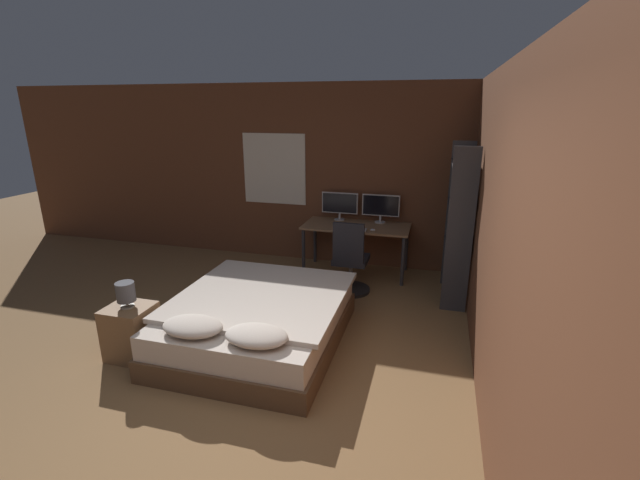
% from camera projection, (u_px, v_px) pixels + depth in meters
% --- Properties ---
extents(ground_plane, '(20.00, 20.00, 0.00)m').
position_uv_depth(ground_plane, '(239.00, 440.00, 3.16)').
color(ground_plane, brown).
extents(wall_back, '(12.00, 0.08, 2.70)m').
position_uv_depth(wall_back, '(350.00, 177.00, 6.38)').
color(wall_back, brown).
rests_on(wall_back, ground_plane).
extents(wall_side_right, '(0.06, 12.00, 2.70)m').
position_uv_depth(wall_side_right, '(492.00, 228.00, 3.69)').
color(wall_side_right, brown).
rests_on(wall_side_right, ground_plane).
extents(bed, '(1.67, 1.95, 0.58)m').
position_uv_depth(bed, '(258.00, 320.00, 4.40)').
color(bed, brown).
rests_on(bed, ground_plane).
extents(nightstand, '(0.42, 0.39, 0.53)m').
position_uv_depth(nightstand, '(131.00, 332.00, 4.15)').
color(nightstand, brown).
rests_on(nightstand, ground_plane).
extents(bedside_lamp, '(0.17, 0.17, 0.25)m').
position_uv_depth(bedside_lamp, '(126.00, 292.00, 4.02)').
color(bedside_lamp, gray).
rests_on(bedside_lamp, nightstand).
extents(desk, '(1.51, 0.70, 0.73)m').
position_uv_depth(desk, '(356.00, 231.00, 6.16)').
color(desk, '#846042').
rests_on(desk, ground_plane).
extents(monitor_left, '(0.54, 0.16, 0.41)m').
position_uv_depth(monitor_left, '(340.00, 204.00, 6.37)').
color(monitor_left, '#B7B7BC').
rests_on(monitor_left, desk).
extents(monitor_right, '(0.54, 0.16, 0.41)m').
position_uv_depth(monitor_right, '(381.00, 207.00, 6.21)').
color(monitor_right, '#B7B7BC').
rests_on(monitor_right, desk).
extents(keyboard, '(0.37, 0.13, 0.02)m').
position_uv_depth(keyboard, '(353.00, 229.00, 5.91)').
color(keyboard, '#B7B7BC').
rests_on(keyboard, desk).
extents(computer_mouse, '(0.07, 0.05, 0.04)m').
position_uv_depth(computer_mouse, '(373.00, 230.00, 5.83)').
color(computer_mouse, '#B7B7BC').
rests_on(computer_mouse, desk).
extents(office_chair, '(0.52, 0.52, 0.99)m').
position_uv_depth(office_chair, '(350.00, 265.00, 5.56)').
color(office_chair, black).
rests_on(office_chair, ground_plane).
extents(bookshelf, '(0.29, 0.85, 1.95)m').
position_uv_depth(bookshelf, '(460.00, 219.00, 5.15)').
color(bookshelf, '#333338').
rests_on(bookshelf, ground_plane).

